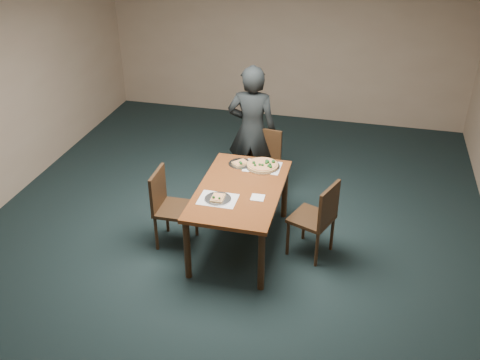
% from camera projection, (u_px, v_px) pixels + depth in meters
% --- Properties ---
extents(ground, '(8.00, 8.00, 0.00)m').
position_uv_depth(ground, '(223.00, 250.00, 6.06)').
color(ground, black).
rests_on(ground, ground).
extents(room_shell, '(8.00, 8.00, 8.00)m').
position_uv_depth(room_shell, '(220.00, 108.00, 5.19)').
color(room_shell, tan).
rests_on(room_shell, ground).
extents(dining_table, '(0.90, 1.50, 0.75)m').
position_uv_depth(dining_table, '(240.00, 195.00, 5.85)').
color(dining_table, '#5B2A12').
rests_on(dining_table, ground).
extents(chair_far, '(0.47, 0.47, 0.91)m').
position_uv_depth(chair_far, '(263.00, 161.00, 6.85)').
color(chair_far, black).
rests_on(chair_far, ground).
extents(chair_left, '(0.43, 0.43, 0.91)m').
position_uv_depth(chair_left, '(168.00, 204.00, 5.96)').
color(chair_left, black).
rests_on(chair_left, ground).
extents(chair_right, '(0.54, 0.54, 0.91)m').
position_uv_depth(chair_right, '(318.00, 216.00, 5.75)').
color(chair_right, black).
rests_on(chair_right, ground).
extents(diner, '(0.64, 0.44, 1.72)m').
position_uv_depth(diner, '(252.00, 131.00, 6.82)').
color(diner, black).
rests_on(diner, ground).
extents(placemat_main, '(0.42, 0.32, 0.00)m').
position_uv_depth(placemat_main, '(262.00, 167.00, 6.22)').
color(placemat_main, white).
rests_on(placemat_main, dining_table).
extents(placemat_near, '(0.40, 0.30, 0.00)m').
position_uv_depth(placemat_near, '(218.00, 199.00, 5.60)').
color(placemat_near, white).
rests_on(placemat_near, dining_table).
extents(pizza_pan, '(0.40, 0.40, 0.07)m').
position_uv_depth(pizza_pan, '(263.00, 165.00, 6.20)').
color(pizza_pan, silver).
rests_on(pizza_pan, dining_table).
extents(slice_plate_near, '(0.28, 0.28, 0.06)m').
position_uv_depth(slice_plate_near, '(218.00, 198.00, 5.59)').
color(slice_plate_near, silver).
rests_on(slice_plate_near, dining_table).
extents(slice_plate_far, '(0.28, 0.28, 0.06)m').
position_uv_depth(slice_plate_far, '(240.00, 163.00, 6.27)').
color(slice_plate_far, silver).
rests_on(slice_plate_far, dining_table).
extents(napkin, '(0.14, 0.14, 0.01)m').
position_uv_depth(napkin, '(258.00, 198.00, 5.62)').
color(napkin, white).
rests_on(napkin, dining_table).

